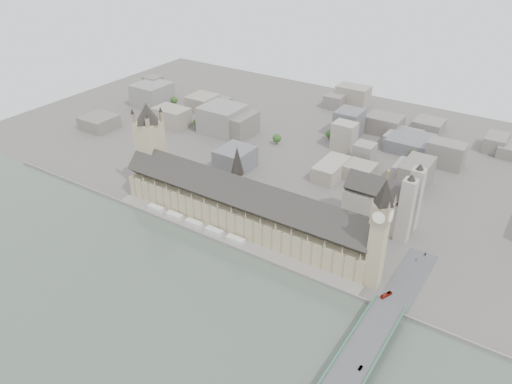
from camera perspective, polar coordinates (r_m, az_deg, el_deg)
The scene contains 16 objects.
ground at distance 477.66m, azimuth -2.83°, elevation -5.04°, with size 900.00×900.00×0.00m, color #595651.
river_thames at distance 390.18m, azimuth -17.74°, elevation -16.62°, with size 600.00×600.00×0.00m, color #434F45.
embankment_wall at distance 467.10m, azimuth -3.91°, elevation -5.77°, with size 600.00×1.50×3.00m, color gray.
river_terrace at distance 472.20m, azimuth -3.37°, elevation -5.38°, with size 270.00×15.00×2.00m, color gray.
terrace_tents at distance 491.81m, azimuth -7.12°, elevation -3.54°, with size 118.00×7.00×4.00m.
palace_of_westminster at distance 478.37m, azimuth -1.52°, elevation -1.68°, with size 265.00×40.73×55.44m.
elizabeth_tower at distance 399.10m, azimuth 13.99°, elevation -3.82°, with size 17.00×17.00×107.50m.
victoria_tower at distance 537.93m, azimuth -11.99°, elevation 5.38°, with size 30.00×30.00×100.00m.
central_tower at distance 470.34m, azimuth -2.15°, elevation 2.66°, with size 13.00×13.00×48.00m.
westminster_bridge at distance 359.30m, azimuth 10.89°, elevation -19.39°, with size 25.00×325.00×10.25m, color #474749.
westminster_abbey at distance 493.94m, azimuth 14.22°, elevation -1.26°, with size 68.00×36.00×64.00m.
city_skyline_inland at distance 656.66m, azimuth 9.78°, elevation 6.81°, with size 720.00×360.00×38.00m, color gray, non-canonical shape.
park_trees at distance 519.56m, azimuth 0.11°, elevation -0.81°, with size 110.00×30.00×15.00m, color #26491A, non-canonical shape.
red_bus_north at distance 407.88m, azimuth 14.67°, elevation -11.31°, with size 2.48×10.58×2.95m, color maroon.
car_silver at distance 353.98m, azimuth 11.85°, elevation -19.07°, with size 1.54×4.43×1.46m, color gray.
car_approach at distance 460.15m, azimuth 18.75°, elevation -6.76°, with size 1.81×4.46×1.29m, color gray.
Camera 1 is at (232.92, -312.55, 276.08)m, focal length 35.00 mm.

